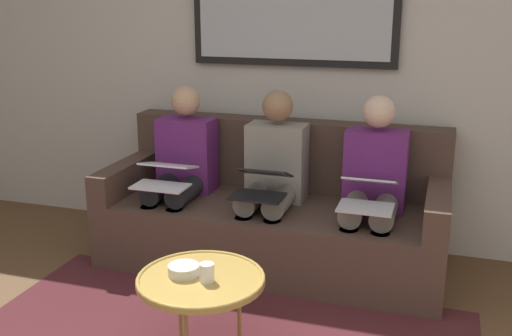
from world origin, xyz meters
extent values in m
cube|color=beige|center=(0.00, -2.60, 1.30)|extent=(6.00, 0.12, 2.60)
cube|color=#4C382D|center=(0.00, -2.05, 0.21)|extent=(2.20, 0.90, 0.42)
cube|color=#4C382D|center=(0.00, -2.40, 0.66)|extent=(2.20, 0.20, 0.48)
cube|color=#4C382D|center=(-1.03, -2.05, 0.52)|extent=(0.14, 0.90, 0.20)
cube|color=#4C382D|center=(1.03, -2.05, 0.52)|extent=(0.14, 0.90, 0.20)
cube|color=black|center=(0.00, -2.51, 1.55)|extent=(1.42, 0.04, 0.59)
cube|color=#B2B7BC|center=(0.00, -2.48, 1.55)|extent=(1.32, 0.01, 0.49)
cylinder|color=tan|center=(0.02, -0.90, 0.41)|extent=(0.62, 0.62, 0.03)
torus|color=tan|center=(0.02, -0.90, 0.42)|extent=(0.62, 0.62, 0.02)
cylinder|color=#B28E42|center=(-0.14, -0.99, 0.20)|extent=(0.02, 0.02, 0.40)
cylinder|color=#B28E42|center=(0.18, -0.99, 0.20)|extent=(0.02, 0.02, 0.40)
cylinder|color=silver|center=(-0.02, -0.87, 0.47)|extent=(0.07, 0.07, 0.09)
cylinder|color=beige|center=(0.11, -0.90, 0.45)|extent=(0.15, 0.15, 0.05)
cube|color=#66236B|center=(-0.64, -2.15, 0.67)|extent=(0.38, 0.22, 0.50)
sphere|color=beige|center=(-0.64, -2.15, 1.04)|extent=(0.20, 0.20, 0.20)
cylinder|color=gray|center=(-0.73, -1.94, 0.49)|extent=(0.14, 0.42, 0.14)
cylinder|color=gray|center=(-0.55, -1.94, 0.49)|extent=(0.14, 0.42, 0.14)
cylinder|color=gray|center=(-0.73, -1.73, 0.21)|extent=(0.11, 0.11, 0.42)
cylinder|color=gray|center=(-0.55, -1.73, 0.21)|extent=(0.11, 0.11, 0.42)
cube|color=silver|center=(-0.64, -1.73, 0.57)|extent=(0.31, 0.23, 0.01)
cube|color=silver|center=(-0.64, -1.88, 0.68)|extent=(0.31, 0.22, 0.08)
cube|color=#A5C6EA|center=(-0.64, -1.88, 0.68)|extent=(0.28, 0.19, 0.07)
cube|color=gray|center=(0.00, -2.15, 0.67)|extent=(0.38, 0.22, 0.50)
sphere|color=#997051|center=(0.00, -2.15, 1.04)|extent=(0.20, 0.20, 0.20)
cylinder|color=gray|center=(-0.09, -1.94, 0.49)|extent=(0.14, 0.42, 0.14)
cylinder|color=gray|center=(0.09, -1.94, 0.49)|extent=(0.14, 0.42, 0.14)
cylinder|color=gray|center=(-0.09, -1.73, 0.21)|extent=(0.11, 0.11, 0.42)
cylinder|color=gray|center=(0.09, -1.73, 0.21)|extent=(0.11, 0.11, 0.42)
cube|color=black|center=(0.00, -1.73, 0.57)|extent=(0.31, 0.22, 0.01)
cube|color=black|center=(0.00, -1.88, 0.67)|extent=(0.31, 0.20, 0.09)
cube|color=#A5C6EA|center=(0.00, -1.87, 0.68)|extent=(0.28, 0.18, 0.07)
cube|color=#66236B|center=(0.64, -2.15, 0.67)|extent=(0.38, 0.22, 0.50)
sphere|color=tan|center=(0.64, -2.15, 1.04)|extent=(0.20, 0.20, 0.20)
cylinder|color=#232328|center=(0.55, -1.94, 0.49)|extent=(0.14, 0.42, 0.14)
cylinder|color=#232328|center=(0.73, -1.94, 0.49)|extent=(0.14, 0.42, 0.14)
cylinder|color=#232328|center=(0.55, -1.73, 0.21)|extent=(0.11, 0.11, 0.42)
cylinder|color=#232328|center=(0.73, -1.73, 0.21)|extent=(0.11, 0.11, 0.42)
cube|color=white|center=(0.64, -1.73, 0.57)|extent=(0.35, 0.20, 0.01)
cube|color=white|center=(0.64, -1.85, 0.67)|extent=(0.35, 0.20, 0.05)
cube|color=#A5C6EA|center=(0.64, -1.85, 0.67)|extent=(0.31, 0.17, 0.04)
camera|label=1|loc=(-1.02, 1.47, 1.70)|focal=41.75mm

